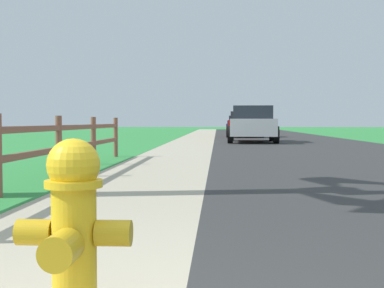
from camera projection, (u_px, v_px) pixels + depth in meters
name	position (u px, v px, depth m)	size (l,w,h in m)	color
ground_plane	(214.00, 140.00, 26.81)	(120.00, 120.00, 0.00)	#328F41
road_asphalt	(279.00, 138.00, 28.63)	(7.00, 66.00, 0.01)	#323232
curb_concrete	(160.00, 138.00, 28.95)	(6.00, 66.00, 0.01)	#BBAF95
grass_verge	(133.00, 138.00, 29.02)	(5.00, 66.00, 0.00)	#328F41
fire_hydrant	(73.00, 225.00, 2.49)	(0.55, 0.46, 0.85)	yellow
rail_fence	(33.00, 144.00, 7.61)	(0.11, 12.45, 1.03)	brown
parked_suv_silver	(252.00, 124.00, 23.65)	(2.29, 4.97, 1.61)	#B7BABF
parked_car_red	(245.00, 124.00, 31.51)	(2.34, 4.67, 1.51)	maroon
parked_car_beige	(242.00, 123.00, 39.85)	(2.10, 4.57, 1.62)	#C6B793
parked_car_blue	(238.00, 123.00, 50.50)	(2.33, 4.99, 1.47)	navy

